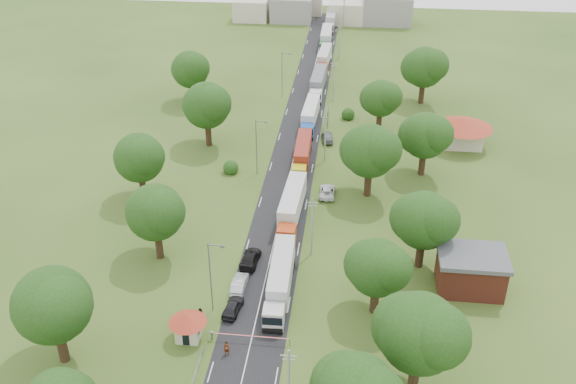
# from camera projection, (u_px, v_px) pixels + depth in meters

# --- Properties ---
(ground) EXTENTS (260.00, 260.00, 0.00)m
(ground) POSITION_uv_depth(u_px,v_px,m) (278.00, 224.00, 94.86)
(ground) COLOR #2F4918
(ground) RESTS_ON ground
(road) EXTENTS (8.00, 200.00, 0.04)m
(road) POSITION_uv_depth(u_px,v_px,m) (293.00, 162.00, 112.03)
(road) COLOR black
(road) RESTS_ON ground
(boom_barrier) EXTENTS (9.22, 0.35, 1.18)m
(boom_barrier) POSITION_uv_depth(u_px,v_px,m) (239.00, 336.00, 73.07)
(boom_barrier) COLOR slate
(boom_barrier) RESTS_ON ground
(guard_booth) EXTENTS (4.40, 4.40, 3.45)m
(guard_booth) POSITION_uv_depth(u_px,v_px,m) (188.00, 323.00, 73.00)
(guard_booth) COLOR #C0B89F
(guard_booth) RESTS_ON ground
(info_sign) EXTENTS (0.12, 3.10, 4.10)m
(info_sign) POSITION_uv_depth(u_px,v_px,m) (328.00, 114.00, 122.90)
(info_sign) COLOR slate
(info_sign) RESTS_ON ground
(pole_0) EXTENTS (1.60, 0.24, 9.00)m
(pole_0) POSITION_uv_depth(u_px,v_px,m) (289.00, 383.00, 61.91)
(pole_0) COLOR gray
(pole_0) RESTS_ON ground
(pole_1) EXTENTS (1.60, 0.24, 9.00)m
(pole_1) POSITION_uv_depth(u_px,v_px,m) (312.00, 226.00, 85.95)
(pole_1) COLOR gray
(pole_1) RESTS_ON ground
(pole_2) EXTENTS (1.60, 0.24, 9.00)m
(pole_2) POSITION_uv_depth(u_px,v_px,m) (325.00, 137.00, 110.00)
(pole_2) COLOR gray
(pole_2) RESTS_ON ground
(pole_3) EXTENTS (1.60, 0.24, 9.00)m
(pole_3) POSITION_uv_depth(u_px,v_px,m) (334.00, 80.00, 134.05)
(pole_3) COLOR gray
(pole_3) RESTS_ON ground
(pole_4) EXTENTS (1.60, 0.24, 9.00)m
(pole_4) POSITION_uv_depth(u_px,v_px,m) (339.00, 40.00, 158.10)
(pole_4) COLOR gray
(pole_4) RESTS_ON ground
(pole_5) EXTENTS (1.60, 0.24, 9.00)m
(pole_5) POSITION_uv_depth(u_px,v_px,m) (344.00, 11.00, 182.14)
(pole_5) COLOR gray
(pole_5) RESTS_ON ground
(lamp_0) EXTENTS (2.03, 0.22, 10.00)m
(lamp_0) POSITION_uv_depth(u_px,v_px,m) (211.00, 274.00, 75.41)
(lamp_0) COLOR slate
(lamp_0) RESTS_ON ground
(lamp_1) EXTENTS (2.03, 0.22, 10.00)m
(lamp_1) POSITION_uv_depth(u_px,v_px,m) (257.00, 144.00, 105.47)
(lamp_1) COLOR slate
(lamp_1) RESTS_ON ground
(lamp_2) EXTENTS (2.03, 0.22, 10.00)m
(lamp_2) POSITION_uv_depth(u_px,v_px,m) (283.00, 72.00, 135.53)
(lamp_2) COLOR slate
(lamp_2) RESTS_ON ground
(tree_1) EXTENTS (9.60, 9.60, 12.05)m
(tree_1) POSITION_uv_depth(u_px,v_px,m) (420.00, 332.00, 63.53)
(tree_1) COLOR #382616
(tree_1) RESTS_ON ground
(tree_2) EXTENTS (8.00, 8.00, 10.10)m
(tree_2) POSITION_uv_depth(u_px,v_px,m) (377.00, 267.00, 74.84)
(tree_2) COLOR #382616
(tree_2) RESTS_ON ground
(tree_3) EXTENTS (8.80, 8.80, 11.07)m
(tree_3) POSITION_uv_depth(u_px,v_px,m) (424.00, 220.00, 82.54)
(tree_3) COLOR #382616
(tree_3) RESTS_ON ground
(tree_4) EXTENTS (9.60, 9.60, 12.05)m
(tree_4) POSITION_uv_depth(u_px,v_px,m) (370.00, 151.00, 98.38)
(tree_4) COLOR #382616
(tree_4) RESTS_ON ground
(tree_5) EXTENTS (8.80, 8.80, 11.07)m
(tree_5) POSITION_uv_depth(u_px,v_px,m) (425.00, 135.00, 104.67)
(tree_5) COLOR #382616
(tree_5) RESTS_ON ground
(tree_6) EXTENTS (8.00, 8.00, 10.10)m
(tree_6) POSITION_uv_depth(u_px,v_px,m) (381.00, 98.00, 120.26)
(tree_6) COLOR #382616
(tree_6) RESTS_ON ground
(tree_7) EXTENTS (9.60, 9.60, 12.05)m
(tree_7) POSITION_uv_depth(u_px,v_px,m) (424.00, 67.00, 131.66)
(tree_7) COLOR #382616
(tree_7) RESTS_ON ground
(tree_9) EXTENTS (9.60, 9.60, 12.05)m
(tree_9) POSITION_uv_depth(u_px,v_px,m) (53.00, 304.00, 67.24)
(tree_9) COLOR #382616
(tree_9) RESTS_ON ground
(tree_10) EXTENTS (8.80, 8.80, 11.07)m
(tree_10) POSITION_uv_depth(u_px,v_px,m) (155.00, 212.00, 84.24)
(tree_10) COLOR #382616
(tree_10) RESTS_ON ground
(tree_11) EXTENTS (8.80, 8.80, 11.07)m
(tree_11) POSITION_uv_depth(u_px,v_px,m) (139.00, 157.00, 97.80)
(tree_11) COLOR #382616
(tree_11) RESTS_ON ground
(tree_12) EXTENTS (9.60, 9.60, 12.05)m
(tree_12) POSITION_uv_depth(u_px,v_px,m) (207.00, 105.00, 114.09)
(tree_12) COLOR #382616
(tree_12) RESTS_ON ground
(tree_13) EXTENTS (8.80, 8.80, 11.07)m
(tree_13) POSITION_uv_depth(u_px,v_px,m) (190.00, 69.00, 132.35)
(tree_13) COLOR #382616
(tree_13) RESTS_ON ground
(house_brick) EXTENTS (8.60, 6.60, 5.20)m
(house_brick) POSITION_uv_depth(u_px,v_px,m) (471.00, 271.00, 80.68)
(house_brick) COLOR maroon
(house_brick) RESTS_ON ground
(house_cream) EXTENTS (10.08, 10.08, 5.80)m
(house_cream) POSITION_uv_depth(u_px,v_px,m) (463.00, 128.00, 115.86)
(house_cream) COLOR #C0B89F
(house_cream) RESTS_ON ground
(distant_town) EXTENTS (52.00, 8.00, 8.00)m
(distant_town) POSITION_uv_depth(u_px,v_px,m) (328.00, 11.00, 187.51)
(distant_town) COLOR gray
(distant_town) RESTS_ON ground
(truck_0) EXTENTS (2.84, 14.95, 4.14)m
(truck_0) POSITION_uv_depth(u_px,v_px,m) (280.00, 279.00, 80.00)
(truck_0) COLOR beige
(truck_0) RESTS_ON ground
(truck_1) EXTENTS (3.17, 15.49, 4.28)m
(truck_1) POSITION_uv_depth(u_px,v_px,m) (292.00, 207.00, 94.78)
(truck_1) COLOR #AF3A14
(truck_1) RESTS_ON ground
(truck_2) EXTENTS (2.60, 13.98, 3.87)m
(truck_2) POSITION_uv_depth(u_px,v_px,m) (302.00, 154.00, 110.30)
(truck_2) COLOR gold
(truck_2) RESTS_ON ground
(truck_3) EXTENTS (2.85, 14.38, 3.98)m
(truck_3) POSITION_uv_depth(u_px,v_px,m) (310.00, 115.00, 124.54)
(truck_3) COLOR #1A479F
(truck_3) RESTS_ON ground
(truck_4) EXTENTS (2.96, 15.05, 4.17)m
(truck_4) POSITION_uv_depth(u_px,v_px,m) (318.00, 83.00, 139.60)
(truck_4) COLOR silver
(truck_4) RESTS_ON ground
(truck_5) EXTENTS (2.99, 14.21, 3.93)m
(truck_5) POSITION_uv_depth(u_px,v_px,m) (324.00, 58.00, 154.24)
(truck_5) COLOR #A33519
(truck_5) RESTS_ON ground
(truck_6) EXTENTS (2.66, 15.03, 4.17)m
(truck_6) POSITION_uv_depth(u_px,v_px,m) (326.00, 38.00, 168.37)
(truck_6) COLOR #2B7335
(truck_6) RESTS_ON ground
(truck_7) EXTENTS (2.80, 14.89, 4.12)m
(truck_7) POSITION_uv_depth(u_px,v_px,m) (331.00, 20.00, 183.51)
(truck_7) COLOR #AFAFAF
(truck_7) RESTS_ON ground
(car_lane_front) EXTENTS (2.38, 4.65, 1.51)m
(car_lane_front) POSITION_uv_depth(u_px,v_px,m) (233.00, 307.00, 77.59)
(car_lane_front) COLOR black
(car_lane_front) RESTS_ON ground
(car_lane_mid) EXTENTS (1.74, 4.66, 1.52)m
(car_lane_mid) POSITION_uv_depth(u_px,v_px,m) (239.00, 284.00, 81.47)
(car_lane_mid) COLOR #ABAEB4
(car_lane_mid) RESTS_ON ground
(car_lane_rear) EXTENTS (2.58, 5.59, 1.58)m
(car_lane_rear) POSITION_uv_depth(u_px,v_px,m) (250.00, 258.00, 86.11)
(car_lane_rear) COLOR black
(car_lane_rear) RESTS_ON ground
(car_verge_near) EXTENTS (2.42, 5.17, 1.43)m
(car_verge_near) POSITION_uv_depth(u_px,v_px,m) (327.00, 191.00, 101.79)
(car_verge_near) COLOR white
(car_verge_near) RESTS_ON ground
(car_verge_far) EXTENTS (2.64, 5.07, 1.65)m
(car_verge_far) POSITION_uv_depth(u_px,v_px,m) (327.00, 137.00, 119.04)
(car_verge_far) COLOR slate
(car_verge_far) RESTS_ON ground
(pedestrian_near) EXTENTS (0.71, 0.49, 1.85)m
(pedestrian_near) POSITION_uv_depth(u_px,v_px,m) (227.00, 349.00, 71.23)
(pedestrian_near) COLOR gray
(pedestrian_near) RESTS_ON ground
(pedestrian_booth) EXTENTS (0.79, 0.97, 1.86)m
(pedestrian_booth) POSITION_uv_depth(u_px,v_px,m) (200.00, 315.00, 76.05)
(pedestrian_booth) COLOR gray
(pedestrian_booth) RESTS_ON ground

